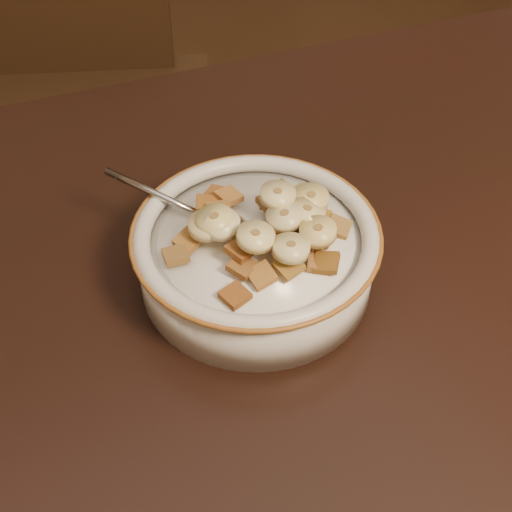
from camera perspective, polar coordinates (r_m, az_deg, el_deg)
name	(u,v)px	position (r m, az deg, el deg)	size (l,w,h in m)	color
table	(282,363)	(0.62, 2.11, -8.51)	(1.40, 0.90, 0.04)	black
chair	(83,111)	(1.32, -13.68, 11.24)	(0.45, 0.45, 1.02)	black
cereal_bowl	(256,260)	(0.63, 0.00, -0.32)	(0.21, 0.21, 0.05)	silver
milk	(256,240)	(0.62, 0.00, 1.29)	(0.17, 0.17, 0.00)	white
spoon	(222,225)	(0.63, -2.75, 2.50)	(0.04, 0.05, 0.01)	#A0A1A5
cereal_square_0	(207,205)	(0.64, -3.91, 4.13)	(0.02, 0.02, 0.01)	brown
cereal_square_1	(320,230)	(0.62, 5.15, 2.05)	(0.02, 0.02, 0.01)	brown
cereal_square_2	(292,208)	(0.63, 2.90, 3.87)	(0.02, 0.02, 0.01)	brown
cereal_square_3	(326,263)	(0.59, 5.65, -0.53)	(0.02, 0.02, 0.01)	brown
cereal_square_4	(281,190)	(0.65, 2.02, 5.27)	(0.02, 0.02, 0.01)	brown
cereal_square_5	(217,194)	(0.66, -3.12, 4.99)	(0.02, 0.02, 0.01)	brown
cereal_square_6	(188,240)	(0.61, -5.44, 1.25)	(0.02, 0.02, 0.01)	#8E6020
cereal_square_7	(229,196)	(0.64, -2.21, 4.81)	(0.02, 0.02, 0.01)	#956135
cereal_square_8	(271,202)	(0.63, 1.18, 4.31)	(0.02, 0.02, 0.01)	brown
cereal_square_9	(317,238)	(0.61, 4.92, 1.42)	(0.02, 0.02, 0.01)	olive
cereal_square_10	(219,211)	(0.62, -2.95, 3.61)	(0.02, 0.02, 0.01)	olive
cereal_square_11	(262,275)	(0.58, 0.47, -1.57)	(0.02, 0.02, 0.01)	olive
cereal_square_12	(339,227)	(0.62, 6.64, 2.32)	(0.02, 0.02, 0.01)	olive
cereal_square_13	(268,240)	(0.59, 0.98, 1.30)	(0.02, 0.02, 0.01)	brown
cereal_square_14	(176,255)	(0.60, -6.44, 0.06)	(0.02, 0.02, 0.01)	brown
cereal_square_15	(240,250)	(0.58, -1.28, 0.51)	(0.02, 0.02, 0.01)	brown
cereal_square_16	(227,221)	(0.61, -2.31, 2.78)	(0.02, 0.02, 0.01)	brown
cereal_square_17	(235,295)	(0.56, -1.69, -3.17)	(0.02, 0.02, 0.01)	#613210
cereal_square_18	(319,219)	(0.63, 5.06, 2.96)	(0.02, 0.02, 0.01)	#99691C
cereal_square_19	(321,238)	(0.61, 5.19, 1.48)	(0.02, 0.02, 0.01)	brown
cereal_square_20	(274,203)	(0.63, 1.45, 4.30)	(0.02, 0.02, 0.01)	olive
cereal_square_21	(294,239)	(0.60, 3.09, 1.39)	(0.02, 0.02, 0.01)	brown
cereal_square_22	(289,266)	(0.58, 2.65, -0.82)	(0.02, 0.02, 0.01)	olive
cereal_square_23	(320,263)	(0.59, 5.11, -0.55)	(0.02, 0.02, 0.01)	brown
cereal_square_24	(242,266)	(0.58, -1.11, -0.83)	(0.02, 0.02, 0.01)	brown
cereal_square_25	(285,199)	(0.64, 2.35, 4.61)	(0.02, 0.02, 0.01)	brown
banana_slice_0	(291,201)	(0.62, 2.85, 4.41)	(0.03, 0.03, 0.01)	#E7DC77
banana_slice_1	(308,198)	(0.63, 4.20, 4.65)	(0.03, 0.03, 0.01)	#FBDD85
banana_slice_2	(278,195)	(0.61, 1.75, 4.88)	(0.03, 0.03, 0.01)	#D2BC7F
banana_slice_3	(206,226)	(0.60, -4.00, 2.44)	(0.03, 0.03, 0.01)	#D0BE72
banana_slice_4	(214,220)	(0.60, -3.34, 2.90)	(0.03, 0.03, 0.01)	#D4CC7E
banana_slice_5	(311,199)	(0.62, 4.43, 4.59)	(0.03, 0.03, 0.01)	#DEC772
banana_slice_6	(222,224)	(0.59, -2.77, 2.55)	(0.03, 0.03, 0.01)	beige
banana_slice_7	(291,248)	(0.58, 2.82, 0.63)	(0.03, 0.03, 0.01)	beige
banana_slice_8	(256,237)	(0.57, -0.03, 1.55)	(0.03, 0.03, 0.01)	#DBCD80
banana_slice_9	(284,217)	(0.60, 2.28, 3.15)	(0.03, 0.03, 0.01)	#CCB685
banana_slice_10	(307,212)	(0.61, 4.12, 3.52)	(0.03, 0.03, 0.01)	#D1C281
banana_slice_11	(318,232)	(0.59, 4.98, 1.94)	(0.03, 0.03, 0.01)	#DCBD6A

